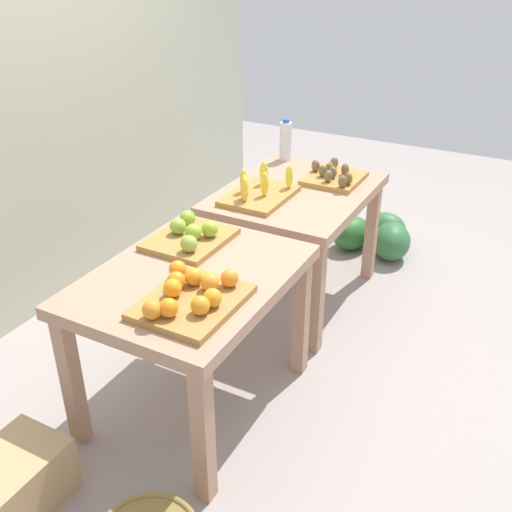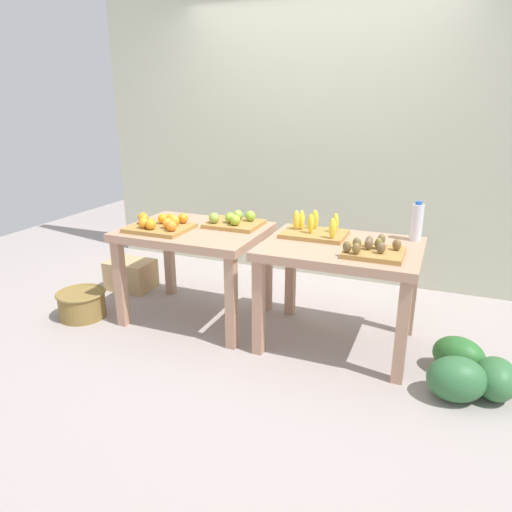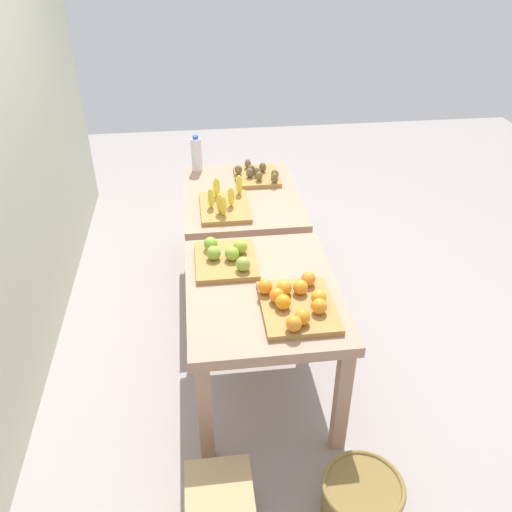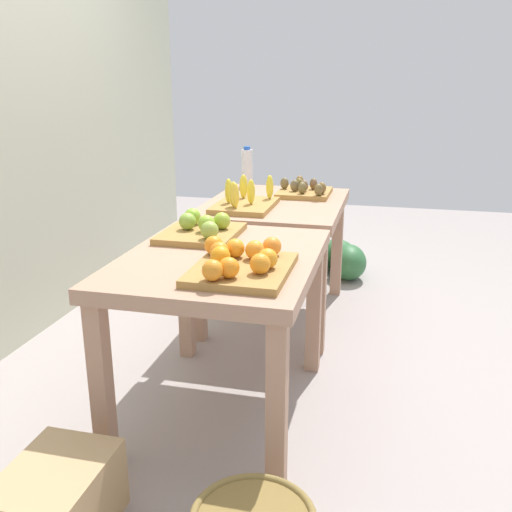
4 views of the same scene
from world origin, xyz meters
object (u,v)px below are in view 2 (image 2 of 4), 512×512
(display_table_left, at_px, (195,242))
(banana_crate, at_px, (315,231))
(wicker_basket, at_px, (82,304))
(cardboard_produce_box, at_px, (131,275))
(orange_bin, at_px, (160,225))
(display_table_right, at_px, (341,260))
(water_bottle, at_px, (417,222))
(apple_bin, at_px, (234,221))
(watermelon_pile, at_px, (469,371))
(kiwi_bin, at_px, (373,250))

(display_table_left, distance_m, banana_crate, 0.92)
(wicker_basket, bearing_deg, banana_crate, 15.45)
(cardboard_produce_box, bearing_deg, orange_bin, -34.05)
(display_table_left, height_order, cardboard_produce_box, display_table_left)
(display_table_right, xyz_separation_m, water_bottle, (0.44, 0.29, 0.24))
(display_table_right, xyz_separation_m, apple_bin, (-0.87, 0.17, 0.14))
(apple_bin, xyz_separation_m, wicker_basket, (-1.10, -0.52, -0.66))
(orange_bin, distance_m, banana_crate, 1.13)
(watermelon_pile, relative_size, wicker_basket, 1.68)
(apple_bin, relative_size, watermelon_pile, 0.63)
(display_table_left, xyz_separation_m, orange_bin, (-0.20, -0.14, 0.15))
(banana_crate, bearing_deg, watermelon_pile, -20.50)
(banana_crate, height_order, cardboard_produce_box, banana_crate)
(banana_crate, bearing_deg, kiwi_bin, -31.18)
(water_bottle, bearing_deg, banana_crate, -166.70)
(orange_bin, bearing_deg, apple_bin, 34.01)
(watermelon_pile, height_order, cardboard_produce_box, watermelon_pile)
(banana_crate, bearing_deg, display_table_right, -30.54)
(orange_bin, height_order, apple_bin, apple_bin)
(display_table_right, distance_m, kiwi_bin, 0.30)
(orange_bin, relative_size, apple_bin, 1.11)
(apple_bin, distance_m, banana_crate, 0.64)
(orange_bin, bearing_deg, display_table_right, 6.08)
(orange_bin, xyz_separation_m, cardboard_produce_box, (-0.65, 0.44, -0.64))
(display_table_right, xyz_separation_m, wicker_basket, (-1.97, -0.35, -0.51))
(orange_bin, height_order, cardboard_produce_box, orange_bin)
(display_table_left, bearing_deg, apple_bin, 33.55)
(watermelon_pile, bearing_deg, kiwi_bin, 168.23)
(watermelon_pile, bearing_deg, orange_bin, 176.58)
(orange_bin, height_order, water_bottle, water_bottle)
(watermelon_pile, distance_m, wicker_basket, 2.83)
(display_table_right, distance_m, cardboard_produce_box, 2.06)
(orange_bin, distance_m, water_bottle, 1.82)
(display_table_left, distance_m, kiwi_bin, 1.36)
(display_table_right, relative_size, watermelon_pile, 1.63)
(banana_crate, bearing_deg, apple_bin, 176.82)
(water_bottle, height_order, wicker_basket, water_bottle)
(display_table_left, relative_size, kiwi_bin, 2.84)
(apple_bin, xyz_separation_m, cardboard_produce_box, (-1.11, 0.13, -0.64))
(banana_crate, height_order, watermelon_pile, banana_crate)
(orange_bin, height_order, wicker_basket, orange_bin)
(banana_crate, distance_m, wicker_basket, 1.93)
(orange_bin, relative_size, kiwi_bin, 1.21)
(watermelon_pile, height_order, wicker_basket, watermelon_pile)
(display_table_left, height_order, watermelon_pile, display_table_left)
(water_bottle, bearing_deg, apple_bin, -174.66)
(water_bottle, relative_size, watermelon_pile, 0.43)
(kiwi_bin, bearing_deg, apple_bin, 164.25)
(display_table_left, distance_m, watermelon_pile, 2.06)
(kiwi_bin, bearing_deg, banana_crate, 148.82)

